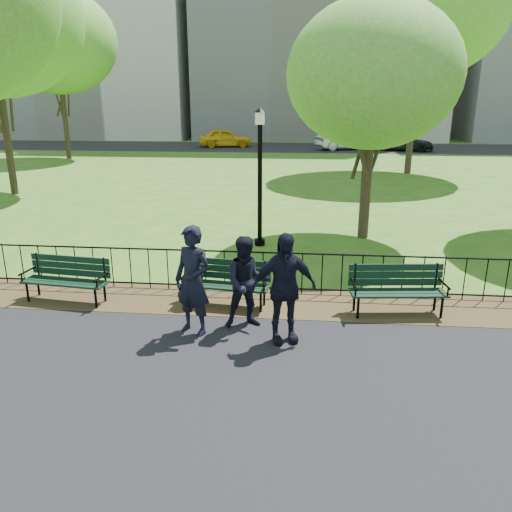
# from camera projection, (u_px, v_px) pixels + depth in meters

# --- Properties ---
(ground) EXTENTS (120.00, 120.00, 0.00)m
(ground) POSITION_uv_depth(u_px,v_px,m) (241.00, 336.00, 8.48)
(ground) COLOR #336019
(asphalt_path) EXTENTS (60.00, 9.20, 0.01)m
(asphalt_path) POSITION_uv_depth(u_px,v_px,m) (200.00, 481.00, 5.25)
(asphalt_path) COLOR black
(asphalt_path) RESTS_ON ground
(dirt_strip) EXTENTS (60.00, 1.60, 0.01)m
(dirt_strip) POSITION_uv_depth(u_px,v_px,m) (251.00, 301.00, 9.90)
(dirt_strip) COLOR #3B2D18
(dirt_strip) RESTS_ON ground
(far_street) EXTENTS (70.00, 9.00, 0.01)m
(far_street) POSITION_uv_depth(u_px,v_px,m) (294.00, 147.00, 41.70)
(far_street) COLOR black
(far_street) RESTS_ON ground
(iron_fence) EXTENTS (24.06, 0.06, 1.00)m
(iron_fence) POSITION_uv_depth(u_px,v_px,m) (253.00, 270.00, 10.23)
(iron_fence) COLOR black
(iron_fence) RESTS_ON ground
(apartment_west) EXTENTS (22.00, 15.00, 26.00)m
(apartment_west) POSITION_uv_depth(u_px,v_px,m) (90.00, 8.00, 52.22)
(apartment_west) COLOR silver
(apartment_west) RESTS_ON ground
(park_bench_main) EXTENTS (1.74, 0.71, 0.96)m
(park_bench_main) POSITION_uv_depth(u_px,v_px,m) (214.00, 276.00, 9.59)
(park_bench_main) COLOR black
(park_bench_main) RESTS_ON ground
(park_bench_left_a) EXTENTS (1.75, 0.72, 0.97)m
(park_bench_left_a) POSITION_uv_depth(u_px,v_px,m) (67.00, 274.00, 9.81)
(park_bench_left_a) COLOR black
(park_bench_left_a) RESTS_ON ground
(park_bench_right_a) EXTENTS (1.81, 0.74, 1.00)m
(park_bench_right_a) POSITION_uv_depth(u_px,v_px,m) (397.00, 284.00, 9.23)
(park_bench_right_a) COLOR black
(park_bench_right_a) RESTS_ON ground
(lamppost) EXTENTS (0.33, 0.33, 3.65)m
(lamppost) POSITION_uv_depth(u_px,v_px,m) (260.00, 173.00, 13.16)
(lamppost) COLOR black
(lamppost) RESTS_ON ground
(tree_near_e) EXTENTS (4.62, 4.62, 6.44)m
(tree_near_e) POSITION_uv_depth(u_px,v_px,m) (373.00, 75.00, 13.19)
(tree_near_e) COLOR #2D2116
(tree_near_e) RESTS_ON ground
(tree_far_e) EXTENTS (8.63, 8.63, 12.03)m
(tree_far_e) POSITION_uv_depth(u_px,v_px,m) (423.00, 4.00, 24.65)
(tree_far_e) COLOR #2D2116
(tree_far_e) RESTS_ON ground
(tree_far_w) EXTENTS (7.58, 7.58, 10.56)m
(tree_far_w) POSITION_uv_depth(u_px,v_px,m) (56.00, 42.00, 31.54)
(tree_far_w) COLOR #2D2116
(tree_far_w) RESTS_ON ground
(person_left) EXTENTS (0.81, 0.69, 1.88)m
(person_left) POSITION_uv_depth(u_px,v_px,m) (193.00, 281.00, 8.32)
(person_left) COLOR black
(person_left) RESTS_ON asphalt_path
(person_mid) EXTENTS (0.87, 0.61, 1.63)m
(person_mid) POSITION_uv_depth(u_px,v_px,m) (247.00, 282.00, 8.60)
(person_mid) COLOR black
(person_mid) RESTS_ON asphalt_path
(person_right) EXTENTS (1.17, 0.76, 1.85)m
(person_right) POSITION_uv_depth(u_px,v_px,m) (284.00, 288.00, 8.03)
(person_right) COLOR black
(person_right) RESTS_ON asphalt_path
(taxi) EXTENTS (4.69, 2.71, 1.50)m
(taxi) POSITION_uv_depth(u_px,v_px,m) (225.00, 138.00, 41.74)
(taxi) COLOR yellow
(taxi) RESTS_ON far_street
(sedan_silver) EXTENTS (4.82, 3.29, 1.50)m
(sedan_silver) POSITION_uv_depth(u_px,v_px,m) (345.00, 140.00, 39.46)
(sedan_silver) COLOR #B5B8BD
(sedan_silver) RESTS_ON far_street
(sedan_dark) EXTENTS (4.90, 3.11, 1.32)m
(sedan_dark) POSITION_uv_depth(u_px,v_px,m) (403.00, 142.00, 38.74)
(sedan_dark) COLOR black
(sedan_dark) RESTS_ON far_street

